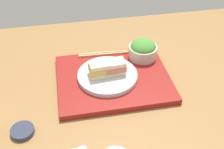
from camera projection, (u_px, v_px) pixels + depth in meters
The scene contains 9 objects.
ground_plane at pixel (111, 90), 103.90cm from camera, with size 140.00×100.00×3.00cm, color olive.
serving_tray at pixel (113, 79), 104.93cm from camera, with size 40.46×32.68×2.19cm, color maroon.
sandwich_plate at pixel (107, 76), 103.20cm from camera, with size 21.60×21.60×1.72cm, color silver.
sandwich_near at pixel (115, 67), 101.54cm from camera, with size 7.83×5.70×5.13cm.
sandwich_far at pixel (100, 69), 100.46cm from camera, with size 7.89×5.74×5.33cm.
salad_bowl at pixel (143, 49), 111.40cm from camera, with size 11.10×11.10×7.54cm.
chopsticks_pair at pixel (106, 53), 114.88cm from camera, with size 21.89×2.55×0.70cm.
small_sauce_dish at pixel (22, 131), 86.44cm from camera, with size 7.15×7.15×1.56cm, color #33384C.
teaspoon at pixel (78, 148), 82.10cm from camera, with size 9.59×2.03×0.80cm.
Camera 1 is at (14.06, 75.44, 68.77)cm, focal length 45.97 mm.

